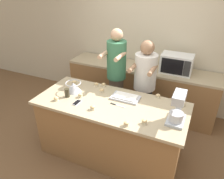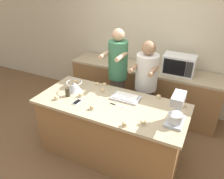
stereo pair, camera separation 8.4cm
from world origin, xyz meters
TOP-DOWN VIEW (x-y plane):
  - ground_plane at (0.00, 0.00)m, footprint 16.00×16.00m
  - back_wall at (0.00, 1.72)m, footprint 10.00×0.06m
  - island_counter at (0.00, 0.00)m, footprint 2.07×0.90m
  - back_counter at (0.00, 1.37)m, footprint 2.80×0.60m
  - person_left at (-0.24, 0.73)m, footprint 0.33×0.50m
  - person_right at (0.25, 0.73)m, footprint 0.36×0.51m
  - stand_mixer at (0.88, -0.06)m, footprint 0.20×0.30m
  - mixing_bowl at (-0.63, 0.06)m, footprint 0.23×0.23m
  - baking_tray at (0.14, 0.19)m, footprint 0.39×0.24m
  - microwave_oven at (0.62, 1.37)m, footprint 0.53×0.33m
  - cell_phone at (-0.41, -0.20)m, footprint 0.08×0.15m
  - drinking_glass at (-0.62, -0.11)m, footprint 0.07×0.07m
  - knife at (0.10, -0.03)m, footprint 0.22×0.04m
  - cupcake_0 at (0.55, 0.40)m, footprint 0.06×0.06m
  - cupcake_1 at (-0.76, 0.27)m, footprint 0.06×0.06m
  - cupcake_2 at (-0.30, 0.38)m, footprint 0.06×0.06m
  - cupcake_3 at (0.55, -0.26)m, footprint 0.06×0.06m
  - cupcake_4 at (-0.71, -0.26)m, footprint 0.06×0.06m
  - cupcake_5 at (0.90, 0.33)m, footprint 0.06×0.06m
  - cupcake_6 at (0.38, -0.38)m, footprint 0.06×0.06m
  - cupcake_7 at (-0.14, -0.25)m, footprint 0.06×0.06m
  - cupcake_8 at (-0.41, 0.35)m, footprint 0.06×0.06m
  - cupcake_9 at (-0.45, -0.04)m, footprint 0.06×0.06m
  - cupcake_10 at (-0.24, 0.21)m, footprint 0.06×0.06m

SIDE VIEW (x-z plane):
  - ground_plane at x=0.00m, z-range 0.00..0.00m
  - island_counter at x=0.00m, z-range 0.00..0.91m
  - back_counter at x=0.00m, z-range 0.00..0.92m
  - person_right at x=0.25m, z-range 0.04..1.65m
  - knife at x=0.10m, z-range 0.91..0.92m
  - cell_phone at x=-0.41m, z-range 0.91..0.92m
  - person_left at x=-0.24m, z-range 0.05..1.79m
  - baking_tray at x=0.14m, z-range 0.91..0.95m
  - cupcake_0 at x=0.55m, z-range 0.91..0.97m
  - cupcake_1 at x=-0.76m, z-range 0.91..0.97m
  - cupcake_2 at x=-0.30m, z-range 0.91..0.97m
  - cupcake_3 at x=0.55m, z-range 0.91..0.97m
  - cupcake_4 at x=-0.71m, z-range 0.91..0.97m
  - cupcake_5 at x=0.90m, z-range 0.91..0.97m
  - cupcake_6 at x=0.38m, z-range 0.91..0.97m
  - cupcake_7 at x=-0.14m, z-range 0.91..0.97m
  - cupcake_8 at x=-0.41m, z-range 0.91..0.97m
  - cupcake_9 at x=-0.45m, z-range 0.91..0.97m
  - cupcake_10 at x=-0.24m, z-range 0.91..0.97m
  - drinking_glass at x=-0.62m, z-range 0.91..1.04m
  - mixing_bowl at x=-0.63m, z-range 0.92..1.06m
  - stand_mixer at x=0.88m, z-range 0.89..1.27m
  - microwave_oven at x=0.62m, z-range 0.92..1.25m
  - back_wall at x=0.00m, z-range 0.00..2.70m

